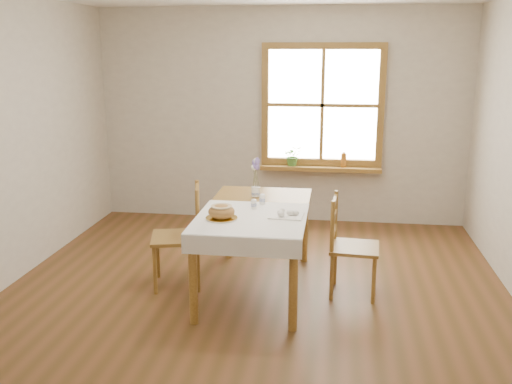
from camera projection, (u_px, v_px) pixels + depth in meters
ground at (251, 302)px, 4.88m from camera, size 5.00×5.00×0.00m
room_walls at (251, 102)px, 4.46m from camera, size 4.60×5.10×2.65m
window at (322, 105)px, 6.83m from camera, size 1.46×0.08×1.46m
window_sill at (320, 168)px, 6.95m from camera, size 1.46×0.20×0.05m
dining_table at (256, 218)px, 5.01m from camera, size 0.90×1.60×0.75m
table_linen at (251, 218)px, 4.69m from camera, size 0.91×0.99×0.01m
chair_left at (176, 236)px, 5.14m from camera, size 0.55×0.53×0.94m
chair_right at (355, 246)px, 4.95m from camera, size 0.46×0.44×0.89m
bread_plate at (222, 218)px, 4.65m from camera, size 0.31×0.31×0.01m
bread_loaf at (221, 210)px, 4.63m from camera, size 0.22×0.22×0.12m
egg_napkin at (286, 216)px, 4.72m from camera, size 0.29×0.25×0.01m
eggs at (286, 212)px, 4.71m from camera, size 0.22×0.20×0.05m
salt_shaker at (254, 204)px, 4.93m from camera, size 0.06×0.06×0.09m
pepper_shaker at (262, 199)px, 5.08m from camera, size 0.07×0.07×0.10m
flower_vase at (256, 192)px, 5.36m from camera, size 0.09×0.09×0.09m
lavender_bouquet at (256, 173)px, 5.32m from camera, size 0.15×0.15×0.27m
potted_plant at (293, 158)px, 6.97m from camera, size 0.27×0.29×0.19m
amber_bottle at (344, 159)px, 6.88m from camera, size 0.08×0.08×0.19m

